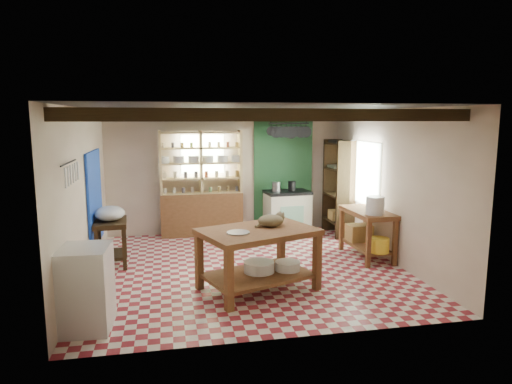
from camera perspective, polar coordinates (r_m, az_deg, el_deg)
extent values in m
cube|color=maroon|center=(7.65, -1.13, -9.50)|extent=(5.00, 5.00, 0.02)
cube|color=#414246|center=(7.24, -1.19, 10.45)|extent=(5.00, 5.00, 0.02)
cube|color=beige|center=(9.78, -3.75, 2.47)|extent=(5.00, 0.04, 2.60)
cube|color=beige|center=(4.94, 3.98, -4.18)|extent=(5.00, 0.04, 2.60)
cube|color=beige|center=(7.32, -20.79, -0.37)|extent=(0.04, 5.00, 2.60)
cube|color=beige|center=(8.15, 16.42, 0.77)|extent=(0.04, 5.00, 2.60)
cube|color=black|center=(7.24, -1.19, 9.50)|extent=(5.00, 3.80, 0.15)
cube|color=#1842B9|center=(8.23, -19.50, -0.72)|extent=(0.04, 1.40, 1.60)
cube|color=#1E4C29|center=(10.00, 3.41, 2.33)|extent=(1.30, 0.04, 2.30)
cube|color=#B5C6AF|center=(9.67, -6.70, 4.73)|extent=(0.90, 0.02, 0.80)
cube|color=#B5C6AF|center=(9.01, 13.40, 2.31)|extent=(0.02, 1.30, 1.20)
cube|color=black|center=(6.08, -22.31, 2.27)|extent=(0.06, 0.90, 0.28)
cube|color=black|center=(9.52, 4.10, 7.60)|extent=(0.86, 0.12, 0.36)
cube|color=tan|center=(9.56, -6.85, 1.06)|extent=(1.70, 0.34, 2.20)
cube|color=black|center=(9.72, 10.28, 0.51)|extent=(0.40, 0.86, 2.00)
cube|color=brown|center=(6.59, 0.25, -8.43)|extent=(1.83, 1.52, 0.89)
cube|color=beige|center=(9.82, 3.92, -2.49)|extent=(0.98, 0.70, 0.91)
cube|color=black|center=(8.03, -17.63, -6.09)|extent=(0.57, 0.79, 0.77)
cube|color=silver|center=(5.76, -20.45, -11.19)|extent=(0.58, 0.68, 0.98)
cube|color=brown|center=(8.31, 13.69, -5.11)|extent=(0.63, 1.21, 0.85)
ellipsoid|color=olive|center=(6.62, 1.87, -3.59)|extent=(0.47, 0.44, 0.17)
cylinder|color=#A7A6AE|center=(6.26, -2.24, -5.09)|extent=(0.41, 0.41, 0.02)
cylinder|color=silver|center=(6.70, 0.39, -9.32)|extent=(0.57, 0.57, 0.15)
cylinder|color=silver|center=(6.80, 3.97, -9.19)|extent=(0.47, 0.47, 0.13)
cylinder|color=#A7A6AE|center=(9.65, 2.56, 0.67)|extent=(0.19, 0.19, 0.20)
cylinder|color=black|center=(9.76, 4.51, 0.75)|extent=(0.18, 0.18, 0.20)
ellipsoid|color=silver|center=(7.92, -17.81, -2.56)|extent=(0.52, 0.52, 0.24)
cylinder|color=silver|center=(7.86, 14.67, -1.64)|extent=(0.31, 0.31, 0.30)
cube|color=#A78043|center=(8.58, 12.77, -4.98)|extent=(0.43, 0.35, 0.30)
cylinder|color=yellow|center=(7.95, 15.13, -6.41)|extent=(0.34, 0.34, 0.24)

